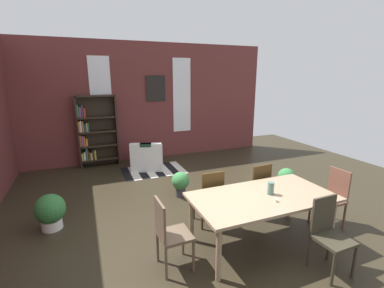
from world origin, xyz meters
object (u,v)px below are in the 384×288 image
(dining_chair_head_right, at_px, (332,196))
(dining_chair_head_left, at_px, (169,232))
(vase_on_table, at_px, (271,188))
(potted_plant_window, at_px, (286,179))
(dining_chair_far_left, at_px, (210,196))
(bookshelf_tall, at_px, (95,132))
(dining_chair_near_right, at_px, (329,232))
(armchair_white, at_px, (147,158))
(potted_plant_corner, at_px, (180,182))
(dining_chair_far_right, at_px, (257,187))
(potted_plant_by_shelf, at_px, (50,211))
(dining_table, at_px, (262,200))

(dining_chair_head_right, bearing_deg, dining_chair_head_left, -179.95)
(vase_on_table, bearing_deg, potted_plant_window, 41.73)
(dining_chair_far_left, height_order, bookshelf_tall, bookshelf_tall)
(dining_chair_near_right, relative_size, potted_plant_window, 1.85)
(dining_chair_far_left, distance_m, dining_chair_near_right, 1.77)
(vase_on_table, xyz_separation_m, armchair_white, (-0.91, 3.93, -0.57))
(armchair_white, relative_size, potted_plant_corner, 1.93)
(dining_chair_near_right, distance_m, potted_plant_corner, 2.89)
(dining_chair_head_right, bearing_deg, armchair_white, 118.82)
(bookshelf_tall, height_order, armchair_white, bookshelf_tall)
(dining_chair_near_right, distance_m, armchair_white, 4.85)
(vase_on_table, distance_m, dining_chair_head_left, 1.56)
(dining_chair_far_right, relative_size, potted_plant_corner, 1.83)
(vase_on_table, height_order, potted_plant_by_shelf, vase_on_table)
(vase_on_table, relative_size, armchair_white, 0.18)
(dining_chair_far_left, xyz_separation_m, bookshelf_tall, (-1.55, 3.89, 0.43))
(dining_chair_near_right, distance_m, dining_chair_head_right, 1.20)
(bookshelf_tall, distance_m, potted_plant_by_shelf, 3.24)
(armchair_white, distance_m, potted_plant_by_shelf, 3.14)
(vase_on_table, bearing_deg, armchair_white, 102.98)
(dining_chair_head_left, xyz_separation_m, bookshelf_tall, (-0.62, 4.65, 0.43))
(dining_table, bearing_deg, dining_chair_far_left, 121.19)
(dining_chair_far_right, xyz_separation_m, bookshelf_tall, (-2.47, 3.89, 0.43))
(vase_on_table, xyz_separation_m, dining_chair_head_left, (-1.52, -0.00, -0.34))
(dining_chair_far_right, relative_size, bookshelf_tall, 0.49)
(dining_chair_far_left, height_order, dining_chair_near_right, same)
(dining_table, relative_size, dining_chair_near_right, 2.13)
(dining_chair_near_right, xyz_separation_m, dining_chair_far_right, (0.01, 1.51, 0.00))
(dining_chair_far_left, height_order, dining_chair_head_right, same)
(dining_chair_head_right, relative_size, potted_plant_by_shelf, 1.62)
(dining_chair_near_right, bearing_deg, dining_table, 121.04)
(dining_chair_near_right, bearing_deg, armchair_white, 104.70)
(dining_table, bearing_deg, dining_chair_far_right, 58.63)
(potted_plant_by_shelf, height_order, potted_plant_corner, potted_plant_by_shelf)
(dining_chair_head_right, distance_m, potted_plant_by_shelf, 4.56)
(dining_chair_head_right, distance_m, potted_plant_corner, 2.75)
(dining_table, distance_m, bookshelf_tall, 5.07)
(bookshelf_tall, bearing_deg, vase_on_table, -65.26)
(dining_chair_far_left, height_order, armchair_white, dining_chair_far_left)
(potted_plant_by_shelf, bearing_deg, potted_plant_corner, 8.55)
(vase_on_table, distance_m, armchair_white, 4.07)
(dining_chair_far_right, distance_m, bookshelf_tall, 4.63)
(dining_chair_head_left, relative_size, potted_plant_window, 1.85)
(dining_chair_near_right, xyz_separation_m, potted_plant_window, (1.17, 2.09, -0.25))
(dining_chair_near_right, distance_m, dining_chair_far_right, 1.51)
(vase_on_table, relative_size, potted_plant_window, 0.35)
(bookshelf_tall, relative_size, potted_plant_by_shelf, 3.27)
(vase_on_table, xyz_separation_m, dining_chair_near_right, (0.32, -0.76, -0.34))
(dining_chair_head_left, height_order, potted_plant_window, dining_chair_head_left)
(dining_table, distance_m, dining_chair_near_right, 0.90)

